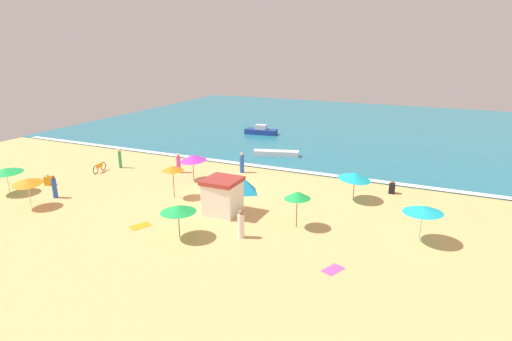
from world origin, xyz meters
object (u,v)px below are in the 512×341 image
object	(u,v)px
beachgoer_4	(242,163)
small_boat_1	(261,131)
beach_umbrella_7	(27,181)
beachgoer_5	(241,225)
beach_umbrella_0	(423,209)
beach_umbrella_6	(297,195)
beach_umbrella_1	(355,176)
beach_tent	(244,186)
parked_bicycle	(100,167)
beach_umbrella_3	(193,158)
beach_umbrella_5	(173,168)
beachgoer_1	(120,158)
beachgoer_2	(392,188)
beach_umbrella_4	(6,170)
beachgoer_6	(54,187)
lifeguard_cabana	(223,196)
beach_umbrella_2	(178,209)
beachgoer_3	(178,163)
small_boat_0	(276,153)
beachgoer_0	(48,180)

from	to	relation	value
beachgoer_4	small_boat_1	xyz separation A→B (m)	(-4.63, 14.31, -0.33)
beach_umbrella_7	small_boat_1	distance (m)	27.51
beachgoer_5	small_boat_1	world-z (taller)	beachgoer_5
beach_umbrella_0	beach_umbrella_6	bearing A→B (deg)	-171.31
beach_umbrella_6	beach_umbrella_1	bearing A→B (deg)	70.46
beach_tent	parked_bicycle	world-z (taller)	beach_tent
beachgoer_4	beach_umbrella_3	bearing A→B (deg)	-127.64
beach_umbrella_7	beachgoer_5	size ratio (longest dim) A/B	1.52
beach_umbrella_6	parked_bicycle	xyz separation A→B (m)	(-18.76, 3.60, -1.63)
beach_umbrella_5	beachgoer_1	size ratio (longest dim) A/B	1.36
beach_umbrella_5	beachgoer_1	world-z (taller)	beach_umbrella_5
beachgoer_2	beach_umbrella_6	bearing A→B (deg)	-117.20
beach_umbrella_4	beach_umbrella_6	bearing A→B (deg)	8.41
beach_tent	beachgoer_5	world-z (taller)	beachgoer_5
beachgoer_4	small_boat_1	bearing A→B (deg)	107.93
beach_umbrella_3	beachgoer_6	size ratio (longest dim) A/B	1.80
beach_tent	small_boat_1	xyz separation A→B (m)	(-7.00, 18.65, -0.04)
lifeguard_cabana	small_boat_1	xyz separation A→B (m)	(-7.45, 22.68, -0.68)
beachgoer_4	small_boat_1	size ratio (longest dim) A/B	0.45
beach_umbrella_3	beach_umbrella_1	bearing A→B (deg)	3.59
beach_umbrella_2	beachgoer_1	world-z (taller)	beach_umbrella_2
beach_umbrella_0	beachgoer_3	size ratio (longest dim) A/B	1.60
lifeguard_cabana	beach_umbrella_4	bearing A→B (deg)	-168.73
beach_umbrella_4	beachgoer_5	distance (m)	18.52
small_boat_1	beach_umbrella_1	bearing A→B (deg)	-49.33
parked_bicycle	lifeguard_cabana	bearing A→B (deg)	-14.34
beach_umbrella_6	parked_bicycle	distance (m)	19.17
beach_umbrella_6	beachgoer_5	size ratio (longest dim) A/B	1.39
beachgoer_6	small_boat_0	world-z (taller)	beachgoer_6
beach_umbrella_6	beachgoer_0	distance (m)	19.89
beach_umbrella_0	beach_umbrella_4	size ratio (longest dim) A/B	0.86
beach_umbrella_3	beach_umbrella_7	size ratio (longest dim) A/B	1.18
beach_umbrella_0	beach_umbrella_3	world-z (taller)	beach_umbrella_0
beach_umbrella_5	parked_bicycle	bearing A→B (deg)	165.19
beach_umbrella_3	parked_bicycle	distance (m)	8.61
beach_umbrella_2	beachgoer_4	world-z (taller)	beach_umbrella_2
beach_tent	beachgoer_3	size ratio (longest dim) A/B	1.29
beach_umbrella_4	small_boat_0	world-z (taller)	beach_umbrella_4
beach_umbrella_7	parked_bicycle	size ratio (longest dim) A/B	1.38
parked_bicycle	small_boat_0	distance (m)	15.84
beachgoer_5	small_boat_0	size ratio (longest dim) A/B	0.37
beachgoer_4	small_boat_0	world-z (taller)	beachgoer_4
beach_umbrella_7	beach_umbrella_1	bearing A→B (deg)	28.11
beachgoer_3	small_boat_0	bearing A→B (deg)	55.55
beach_umbrella_2	parked_bicycle	xyz separation A→B (m)	(-13.27, 7.60, -1.33)
beach_umbrella_2	beachgoer_6	bearing A→B (deg)	172.02
beach_umbrella_1	small_boat_1	size ratio (longest dim) A/B	0.62
beach_umbrella_5	small_boat_0	xyz separation A→B (m)	(2.40, 13.16, -1.78)
beachgoer_6	beach_tent	bearing A→B (deg)	29.27
beachgoer_1	small_boat_1	size ratio (longest dim) A/B	0.44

